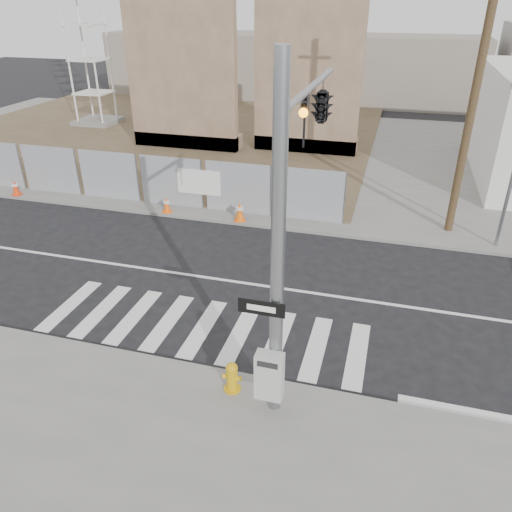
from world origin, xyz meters
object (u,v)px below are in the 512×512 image
(traffic_cone_b, at_px, (15,187))
(traffic_cone_d, at_px, (240,211))
(traffic_cone_c, at_px, (167,205))
(fire_hydrant, at_px, (232,377))
(signal_pole, at_px, (309,152))

(traffic_cone_b, bearing_deg, traffic_cone_d, 0.00)
(traffic_cone_b, relative_size, traffic_cone_c, 1.05)
(fire_hydrant, xyz_separation_m, traffic_cone_c, (-5.61, 8.80, -0.03))
(signal_pole, bearing_deg, traffic_cone_c, 136.51)
(traffic_cone_b, height_order, traffic_cone_d, traffic_cone_d)
(signal_pole, distance_m, traffic_cone_c, 10.09)
(fire_hydrant, height_order, traffic_cone_b, fire_hydrant)
(signal_pole, height_order, traffic_cone_c, signal_pole)
(signal_pole, distance_m, traffic_cone_b, 15.61)
(fire_hydrant, relative_size, traffic_cone_b, 1.04)
(signal_pole, xyz_separation_m, traffic_cone_d, (-3.59, 6.27, -4.29))
(fire_hydrant, distance_m, traffic_cone_d, 9.17)
(traffic_cone_b, height_order, traffic_cone_c, traffic_cone_b)
(fire_hydrant, bearing_deg, signal_pole, 50.81)
(traffic_cone_b, xyz_separation_m, traffic_cone_c, (7.03, -0.00, -0.02))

